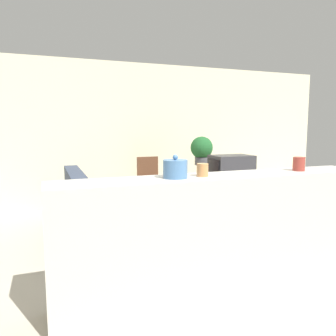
# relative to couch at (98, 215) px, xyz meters

# --- Properties ---
(ground_plane) EXTENTS (14.00, 14.00, 0.00)m
(ground_plane) POSITION_rel_couch_xyz_m (0.80, -1.54, -0.31)
(ground_plane) COLOR beige
(wall_back) EXTENTS (9.00, 0.06, 2.70)m
(wall_back) POSITION_rel_couch_xyz_m (0.80, 1.89, 1.04)
(wall_back) COLOR beige
(wall_back) RESTS_ON ground_plane
(couch) EXTENTS (0.81, 2.06, 0.87)m
(couch) POSITION_rel_couch_xyz_m (0.00, 0.00, 0.00)
(couch) COLOR #384256
(couch) RESTS_ON ground_plane
(tv_stand) EXTENTS (0.79, 0.56, 0.51)m
(tv_stand) POSITION_rel_couch_xyz_m (2.24, 0.28, -0.05)
(tv_stand) COLOR brown
(tv_stand) RESTS_ON ground_plane
(television) EXTENTS (0.67, 0.45, 0.51)m
(television) POSITION_rel_couch_xyz_m (2.23, 0.28, 0.46)
(television) COLOR #333338
(television) RESTS_ON tv_stand
(wooden_chair) EXTENTS (0.44, 0.44, 0.94)m
(wooden_chair) POSITION_rel_couch_xyz_m (1.12, 1.21, 0.20)
(wooden_chair) COLOR brown
(wooden_chair) RESTS_ON ground_plane
(plant_stand) EXTENTS (0.18, 0.18, 0.76)m
(plant_stand) POSITION_rel_couch_xyz_m (2.15, 1.19, 0.07)
(plant_stand) COLOR brown
(plant_stand) RESTS_ON ground_plane
(potted_plant) EXTENTS (0.42, 0.42, 0.54)m
(potted_plant) POSITION_rel_couch_xyz_m (2.15, 1.19, 0.76)
(potted_plant) COLOR #4C4C51
(potted_plant) RESTS_ON plant_stand
(foreground_counter) EXTENTS (2.92, 0.44, 1.07)m
(foreground_counter) POSITION_rel_couch_xyz_m (0.80, -1.93, 0.23)
(foreground_counter) COLOR beige
(foreground_counter) RESTS_ON ground_plane
(decorative_bowl) EXTENTS (0.20, 0.20, 0.19)m
(decorative_bowl) POSITION_rel_couch_xyz_m (0.35, -1.93, 0.84)
(decorative_bowl) COLOR #4C7AAD
(decorative_bowl) RESTS_ON foreground_counter
(candle_jar) EXTENTS (0.10, 0.10, 0.11)m
(candle_jar) POSITION_rel_couch_xyz_m (0.60, -1.93, 0.82)
(candle_jar) COLOR #C6844C
(candle_jar) RESTS_ON foreground_counter
(coffee_tin) EXTENTS (0.11, 0.11, 0.13)m
(coffee_tin) POSITION_rel_couch_xyz_m (1.61, -1.93, 0.83)
(coffee_tin) COLOR #99382D
(coffee_tin) RESTS_ON foreground_counter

